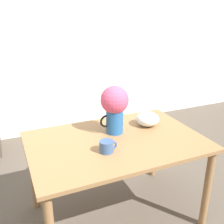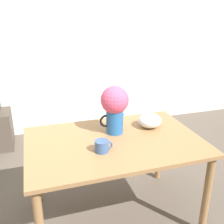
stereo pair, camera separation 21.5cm
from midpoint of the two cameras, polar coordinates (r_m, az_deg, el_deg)
The scene contains 5 objects.
wall_back at distance 3.81m, azimuth -11.13°, elevation 14.42°, with size 8.00×0.05×2.60m.
table at distance 2.15m, azimuth 3.39°, elevation -8.44°, with size 1.39×0.93×0.76m.
flower_vase at distance 2.14m, azimuth 3.46°, elevation 1.36°, with size 0.25×0.23×0.41m.
coffee_mug at distance 1.92m, azimuth 1.04°, elevation -7.50°, with size 0.14×0.10×0.09m.
white_bowl at distance 2.35m, azimuth 10.84°, elevation -1.89°, with size 0.21×0.21×0.12m.
Camera 2 is at (-0.33, -1.73, 1.72)m, focal length 42.00 mm.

